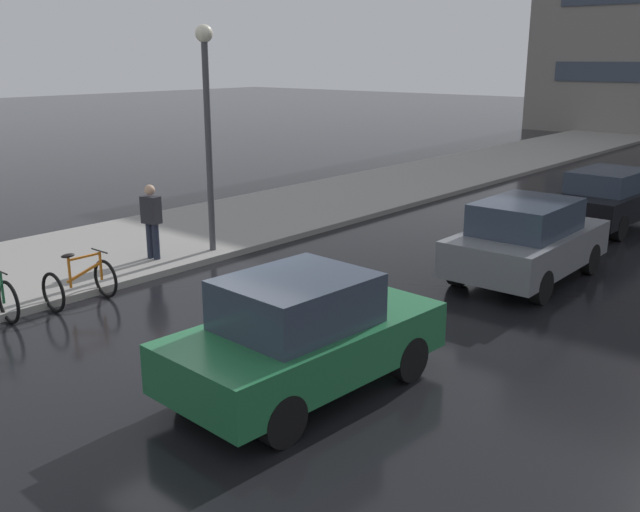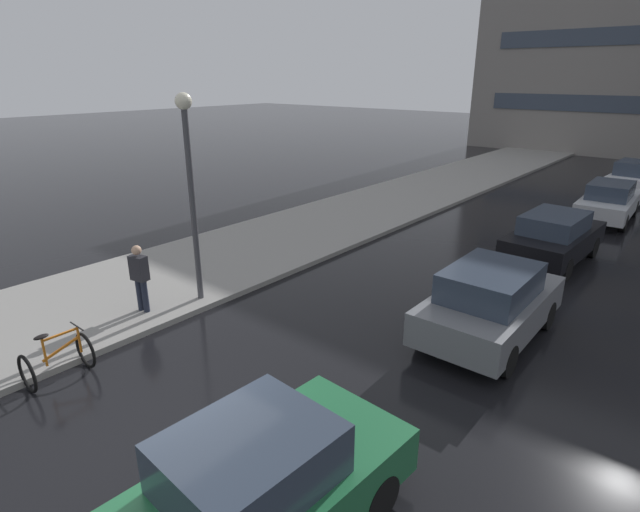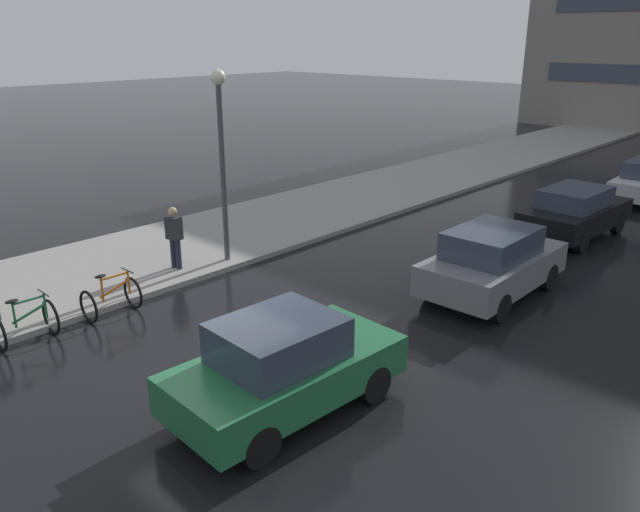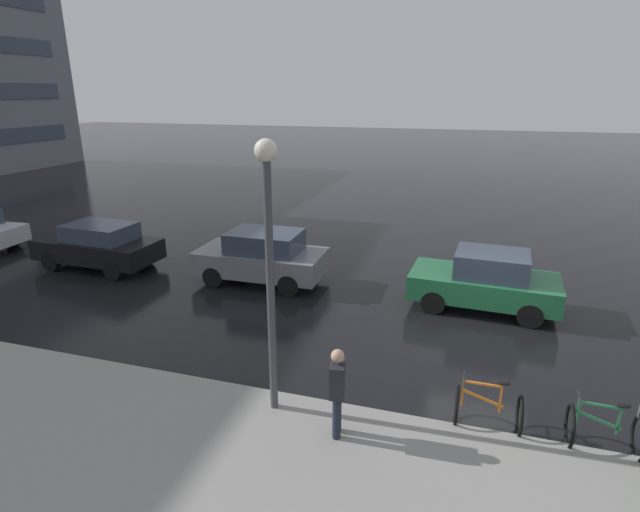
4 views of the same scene
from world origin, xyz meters
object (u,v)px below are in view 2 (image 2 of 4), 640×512
car_black (554,237)px  car_silver (609,201)px  car_grey (490,303)px  streetlamp (190,174)px  pedestrian (140,277)px  bicycle_second (57,360)px  car_green (259,488)px  car_white (634,178)px

car_black → car_silver: car_black is taller
car_black → car_silver: 6.17m
car_grey → streetlamp: bearing=-155.0°
pedestrian → bicycle_second: bearing=-65.6°
car_grey → car_black: bearing=93.9°
bicycle_second → car_black: size_ratio=0.27×
streetlamp → pedestrian: bearing=-107.8°
car_grey → car_silver: size_ratio=0.90×
car_green → streetlamp: (-6.05, 3.71, 2.41)m
car_black → car_silver: size_ratio=0.95×
car_grey → car_silver: 11.92m
car_white → car_silver: bearing=-89.3°
car_black → car_silver: (0.24, 6.17, -0.02)m
car_white → car_grey: bearing=-89.3°
bicycle_second → streetlamp: (-0.68, 3.74, 2.82)m
bicycle_second → car_silver: 19.27m
bicycle_second → pedestrian: bearing=114.4°
car_black → streetlamp: 10.64m
car_green → car_grey: bearing=89.2°
car_green → streetlamp: bearing=148.4°
car_green → pedestrian: 6.90m
car_green → car_silver: bearing=90.2°
car_black → car_green: bearing=-88.6°
bicycle_second → car_green: bearing=0.3°
car_green → car_white: bearing=90.3°
car_grey → streetlamp: streetlamp is taller
streetlamp → car_grey: bearing=25.0°
car_green → car_silver: 18.49m
pedestrian → car_black: bearing=58.1°
streetlamp → car_black: bearing=56.3°
car_green → car_white: car_green is taller
car_green → streetlamp: size_ratio=0.80×
bicycle_second → car_white: bearing=77.7°
bicycle_second → car_black: (5.07, 12.36, 0.38)m
streetlamp → car_white: bearing=73.7°
car_white → pedestrian: (-6.34, -21.61, 0.18)m
bicycle_second → car_grey: 8.58m
car_green → car_black: (-0.29, 12.33, -0.02)m
car_black → car_white: bearing=89.2°
car_grey → pedestrian: (-6.56, -4.17, 0.16)m
car_green → car_black: bearing=91.4°
car_silver → pedestrian: pedestrian is taller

